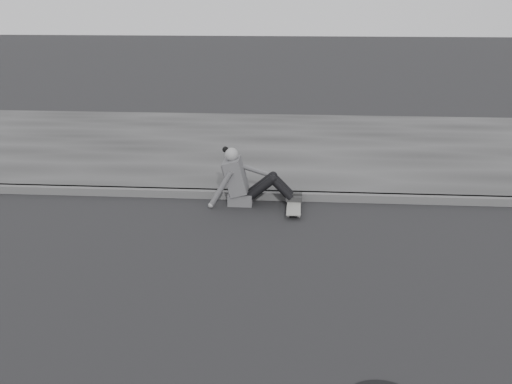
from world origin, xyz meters
TOP-DOWN VIEW (x-y plane):
  - ground at (0.00, 0.00)m, footprint 80.00×80.00m
  - curb at (0.00, 2.58)m, footprint 24.00×0.16m
  - sidewalk at (0.00, 5.60)m, footprint 24.00×6.00m
  - skateboard at (1.21, 2.10)m, footprint 0.20×0.78m
  - seated_woman at (0.48, 2.34)m, footprint 1.38×0.46m

SIDE VIEW (x-z plane):
  - ground at x=0.00m, z-range 0.00..0.00m
  - curb at x=0.00m, z-range 0.00..0.12m
  - sidewalk at x=0.00m, z-range 0.00..0.12m
  - skateboard at x=1.21m, z-range 0.03..0.12m
  - seated_woman at x=0.48m, z-range -0.08..0.80m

